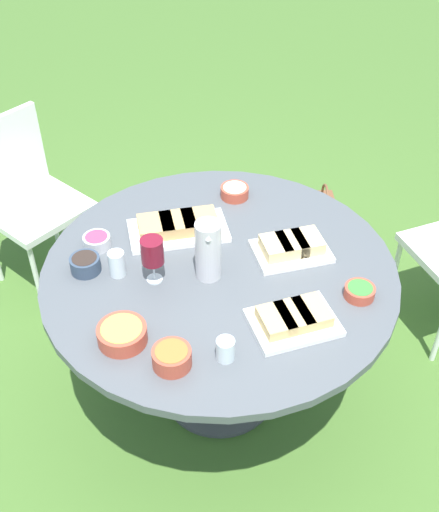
# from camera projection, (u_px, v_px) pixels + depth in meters

# --- Properties ---
(ground_plane) EXTENTS (40.00, 40.00, 0.00)m
(ground_plane) POSITION_uv_depth(u_px,v_px,m) (220.00, 391.00, 2.91)
(ground_plane) COLOR #446B2B
(dining_table) EXTENTS (1.35, 1.35, 0.74)m
(dining_table) POSITION_uv_depth(u_px,v_px,m) (220.00, 287.00, 2.49)
(dining_table) COLOR #4C4C51
(dining_table) RESTS_ON ground_plane
(chair_near_right) EXTENTS (0.61, 0.61, 0.89)m
(chair_near_right) POSITION_uv_depth(u_px,v_px,m) (24.00, 191.00, 3.20)
(chair_near_right) COLOR white
(chair_near_right) RESTS_ON ground_plane
(water_pitcher) EXTENTS (0.10, 0.10, 0.24)m
(water_pitcher) POSITION_uv_depth(u_px,v_px,m) (208.00, 250.00, 2.32)
(water_pitcher) COLOR silver
(water_pitcher) RESTS_ON dining_table
(wine_glass) EXTENTS (0.08, 0.08, 0.19)m
(wine_glass) POSITION_uv_depth(u_px,v_px,m) (152.00, 252.00, 2.29)
(wine_glass) COLOR silver
(wine_glass) RESTS_ON dining_table
(platter_bread_main) EXTENTS (0.26, 0.33, 0.07)m
(platter_bread_main) POSITION_uv_depth(u_px,v_px,m) (292.00, 247.00, 2.47)
(platter_bread_main) COLOR white
(platter_bread_main) RESTS_ON dining_table
(platter_charcuterie) EXTENTS (0.27, 0.42, 0.07)m
(platter_charcuterie) POSITION_uv_depth(u_px,v_px,m) (178.00, 226.00, 2.57)
(platter_charcuterie) COLOR white
(platter_charcuterie) RESTS_ON dining_table
(platter_sandwich_side) EXTENTS (0.29, 0.34, 0.06)m
(platter_sandwich_side) POSITION_uv_depth(u_px,v_px,m) (294.00, 319.00, 2.18)
(platter_sandwich_side) COLOR white
(platter_sandwich_side) RESTS_ON dining_table
(bowl_fries) EXTENTS (0.17, 0.17, 0.06)m
(bowl_fries) POSITION_uv_depth(u_px,v_px,m) (122.00, 334.00, 2.12)
(bowl_fries) COLOR #B74733
(bowl_fries) RESTS_ON dining_table
(bowl_salad) EXTENTS (0.11, 0.11, 0.04)m
(bowl_salad) POSITION_uv_depth(u_px,v_px,m) (360.00, 291.00, 2.29)
(bowl_salad) COLOR #B74733
(bowl_salad) RESTS_ON dining_table
(bowl_olives) EXTENTS (0.11, 0.11, 0.06)m
(bowl_olives) POSITION_uv_depth(u_px,v_px,m) (85.00, 263.00, 2.39)
(bowl_olives) COLOR #334256
(bowl_olives) RESTS_ON dining_table
(bowl_dip_red) EXTENTS (0.11, 0.11, 0.05)m
(bowl_dip_red) POSITION_uv_depth(u_px,v_px,m) (97.00, 241.00, 2.50)
(bowl_dip_red) COLOR silver
(bowl_dip_red) RESTS_ON dining_table
(bowl_dip_cream) EXTENTS (0.12, 0.12, 0.05)m
(bowl_dip_cream) POSITION_uv_depth(u_px,v_px,m) (235.00, 191.00, 2.76)
(bowl_dip_cream) COLOR #B74733
(bowl_dip_cream) RESTS_ON dining_table
(bowl_roasted_veg) EXTENTS (0.13, 0.13, 0.07)m
(bowl_roasted_veg) POSITION_uv_depth(u_px,v_px,m) (172.00, 357.00, 2.04)
(bowl_roasted_veg) COLOR #B74733
(bowl_roasted_veg) RESTS_ON dining_table
(cup_water_near) EXTENTS (0.06, 0.06, 0.10)m
(cup_water_near) POSITION_uv_depth(u_px,v_px,m) (117.00, 264.00, 2.37)
(cup_water_near) COLOR silver
(cup_water_near) RESTS_ON dining_table
(cup_water_far) EXTENTS (0.06, 0.06, 0.08)m
(cup_water_far) POSITION_uv_depth(u_px,v_px,m) (225.00, 349.00, 2.06)
(cup_water_far) COLOR silver
(cup_water_far) RESTS_ON dining_table
(handbag) EXTENTS (0.30, 0.14, 0.37)m
(handbag) POSITION_uv_depth(u_px,v_px,m) (322.00, 221.00, 3.66)
(handbag) COLOR brown
(handbag) RESTS_ON ground_plane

